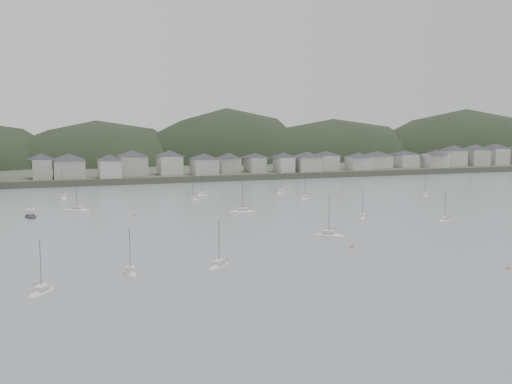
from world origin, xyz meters
name	(u,v)px	position (x,y,z in m)	size (l,w,h in m)	color
ground	(374,258)	(0.00, 0.00, 0.00)	(900.00, 900.00, 0.00)	slate
far_shore_land	(144,163)	(0.00, 295.00, 1.50)	(900.00, 250.00, 3.00)	#383D2D
forested_ridge	(159,185)	(4.83, 269.40, -11.28)	(851.55, 103.94, 102.57)	black
waterfront_town	(277,161)	(50.59, 183.34, 8.66)	(451.48, 28.46, 12.92)	#A29E94
sailboat_lead	(42,293)	(-67.33, -4.71, 0.18)	(6.02, 7.26, 9.91)	silver
moored_fleet	(246,221)	(-10.59, 54.27, 0.18)	(263.54, 178.02, 13.46)	silver
motor_launch_far	(31,216)	(-69.67, 84.67, 0.28)	(4.19, 9.17, 4.10)	black
mooring_buoys	(270,232)	(-10.35, 35.11, 0.15)	(119.23, 117.34, 0.70)	#D26C46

